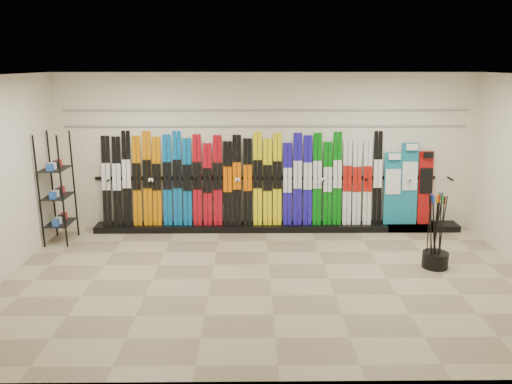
{
  "coord_description": "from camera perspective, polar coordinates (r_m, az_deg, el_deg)",
  "views": [
    {
      "loc": [
        -0.29,
        -6.96,
        3.17
      ],
      "look_at": [
        -0.2,
        1.0,
        1.1
      ],
      "focal_mm": 35.0,
      "sensor_mm": 36.0,
      "label": 1
    }
  ],
  "objects": [
    {
      "name": "slatwall_rail_0",
      "position": [
        9.51,
        1.14,
        7.51
      ],
      "size": [
        7.6,
        0.02,
        0.03
      ],
      "primitive_type": "cube",
      "color": "gray",
      "rests_on": "back_wall"
    },
    {
      "name": "pole_bin",
      "position": [
        8.51,
        19.79,
        -7.3
      ],
      "size": [
        0.4,
        0.4,
        0.25
      ],
      "primitive_type": "cylinder",
      "color": "black",
      "rests_on": "floor"
    },
    {
      "name": "snowboards",
      "position": [
        10.06,
        16.99,
        0.59
      ],
      "size": [
        0.94,
        0.24,
        1.56
      ],
      "color": "#14728C",
      "rests_on": "ski_rack_base"
    },
    {
      "name": "ski_poles",
      "position": [
        8.32,
        19.82,
        -4.23
      ],
      "size": [
        0.28,
        0.3,
        1.18
      ],
      "color": "black",
      "rests_on": "pole_bin"
    },
    {
      "name": "ceiling",
      "position": [
        6.97,
        1.8,
        13.18
      ],
      "size": [
        8.0,
        8.0,
        0.0
      ],
      "primitive_type": "plane",
      "rotation": [
        3.14,
        0.0,
        0.0
      ],
      "color": "silver",
      "rests_on": "back_wall"
    },
    {
      "name": "accessory_rack",
      "position": [
        9.57,
        -21.8,
        0.39
      ],
      "size": [
        0.4,
        0.6,
        1.99
      ],
      "primitive_type": "cube",
      "color": "black",
      "rests_on": "floor"
    },
    {
      "name": "skis",
      "position": [
        9.57,
        -1.66,
        1.29
      ],
      "size": [
        5.38,
        0.29,
        1.8
      ],
      "color": "black",
      "rests_on": "ski_rack_base"
    },
    {
      "name": "slatwall_rail_1",
      "position": [
        9.48,
        1.14,
        9.31
      ],
      "size": [
        7.6,
        0.02,
        0.03
      ],
      "primitive_type": "cube",
      "color": "gray",
      "rests_on": "back_wall"
    },
    {
      "name": "ski_rack_base",
      "position": [
        9.76,
        2.44,
        -4.02
      ],
      "size": [
        8.0,
        0.4,
        0.12
      ],
      "primitive_type": "cube",
      "color": "black",
      "rests_on": "floor"
    },
    {
      "name": "back_wall",
      "position": [
        9.61,
        1.12,
        4.57
      ],
      "size": [
        8.0,
        0.0,
        8.0
      ],
      "primitive_type": "plane",
      "rotation": [
        1.57,
        0.0,
        0.0
      ],
      "color": "beige",
      "rests_on": "floor"
    },
    {
      "name": "floor",
      "position": [
        7.65,
        1.62,
        -9.9
      ],
      "size": [
        8.0,
        8.0,
        0.0
      ],
      "primitive_type": "plane",
      "color": "gray",
      "rests_on": "ground"
    }
  ]
}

